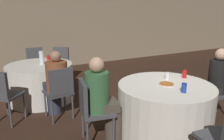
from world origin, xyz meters
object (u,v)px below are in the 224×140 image
object	(u,v)px
chair_near_west	(91,106)
person_black_shirt	(214,86)
chair_far_northeast	(60,62)
chair_far_southwest	(2,92)
table_far	(41,82)
chair_far_south	(60,89)
chair_far_north	(36,63)
person_green_jacket	(103,101)
person_floral_shirt	(56,83)
pizza_plate_near	(167,84)
soda_can_red	(185,74)
chair_near_east	(221,87)
table_near	(164,108)
soda_can_blue	(184,88)
bottle_far	(42,58)

from	to	relation	value
chair_near_west	person_black_shirt	world-z (taller)	person_black_shirt
chair_far_northeast	chair_far_southwest	distance (m)	2.08
table_far	chair_far_south	bearing A→B (deg)	-83.87
chair_far_north	person_green_jacket	distance (m)	2.97
chair_far_northeast	person_floral_shirt	distance (m)	1.79
chair_far_north	person_floral_shirt	size ratio (longest dim) A/B	0.78
pizza_plate_near	chair_near_west	bearing A→B (deg)	169.04
chair_far_southwest	person_black_shirt	world-z (taller)	person_black_shirt
person_green_jacket	soda_can_red	distance (m)	1.39
person_floral_shirt	soda_can_red	world-z (taller)	person_floral_shirt
chair_far_south	chair_far_northeast	distance (m)	1.93
chair_near_east	chair_far_south	bearing A→B (deg)	69.05
chair_far_north	pizza_plate_near	bearing A→B (deg)	116.98
table_near	person_green_jacket	distance (m)	0.94
chair_near_west	chair_far_southwest	world-z (taller)	same
pizza_plate_near	soda_can_blue	xyz separation A→B (m)	(-0.02, -0.34, 0.05)
chair_far_south	soda_can_red	xyz separation A→B (m)	(1.71, -0.93, 0.25)
chair_near_east	bottle_far	distance (m)	3.25
table_far	chair_far_north	size ratio (longest dim) A/B	1.43
pizza_plate_near	soda_can_red	bearing A→B (deg)	14.33
chair_near_west	soda_can_blue	xyz separation A→B (m)	(1.06, -0.54, 0.25)
table_near	chair_far_south	distance (m)	1.63
soda_can_red	table_far	bearing A→B (deg)	132.83
table_near	chair_far_northeast	xyz separation A→B (m)	(-0.73, 2.92, 0.18)
soda_can_red	soda_can_blue	size ratio (longest dim) A/B	1.00
table_far	chair_far_south	xyz separation A→B (m)	(0.11, -1.03, 0.18)
table_near	table_far	bearing A→B (deg)	122.95
chair_far_north	chair_far_southwest	size ratio (longest dim) A/B	1.00
chair_near_east	chair_far_northeast	xyz separation A→B (m)	(-1.81, 3.02, 0.00)
chair_near_west	chair_far_north	xyz separation A→B (m)	(-0.20, 2.91, 0.00)
table_near	chair_near_west	distance (m)	1.10
table_near	chair_near_east	xyz separation A→B (m)	(1.08, -0.10, 0.18)
table_near	soda_can_red	world-z (taller)	soda_can_red
person_black_shirt	pizza_plate_near	bearing A→B (deg)	89.98
chair_far_southwest	person_green_jacket	bearing A→B (deg)	-2.31
person_floral_shirt	chair_near_west	bearing A→B (deg)	-85.25
bottle_far	soda_can_blue	bearing A→B (deg)	-62.07
chair_near_west	person_floral_shirt	world-z (taller)	person_floral_shirt
bottle_far	chair_far_southwest	bearing A→B (deg)	-134.36
chair_far_northeast	pizza_plate_near	xyz separation A→B (m)	(0.74, -2.92, 0.19)
chair_far_north	person_black_shirt	world-z (taller)	person_black_shirt
chair_far_north	person_green_jacket	size ratio (longest dim) A/B	0.75
chair_far_north	chair_far_south	xyz separation A→B (m)	(0.02, -2.07, 0.00)
chair_near_west	bottle_far	xyz separation A→B (m)	(-0.23, 1.88, 0.31)
table_near	chair_far_southwest	bearing A→B (deg)	147.32
table_near	bottle_far	distance (m)	2.51
chair_far_southwest	pizza_plate_near	distance (m)	2.45
person_black_shirt	bottle_far	world-z (taller)	person_black_shirt
pizza_plate_near	soda_can_red	world-z (taller)	soda_can_red
chair_near_east	chair_far_south	size ratio (longest dim) A/B	1.00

